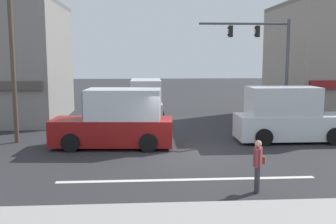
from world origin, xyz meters
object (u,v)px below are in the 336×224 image
(pedestrian_foreground_with_bag, at_px, (258,163))
(traffic_light_mast, at_px, (270,58))
(utility_pole_near_left, at_px, (12,57))
(box_truck_approaching_near, at_px, (288,117))
(box_truck_crossing_leftbound, at_px, (117,121))
(box_truck_parked_curbside, at_px, (146,102))

(pedestrian_foreground_with_bag, bearing_deg, traffic_light_mast, 70.32)
(utility_pole_near_left, xyz_separation_m, traffic_light_mast, (13.07, 1.23, -0.02))
(box_truck_approaching_near, bearing_deg, box_truck_crossing_leftbound, -175.07)
(utility_pole_near_left, relative_size, box_truck_parked_curbside, 1.44)
(utility_pole_near_left, bearing_deg, box_truck_approaching_near, -2.52)
(traffic_light_mast, relative_size, box_truck_parked_curbside, 1.10)
(utility_pole_near_left, xyz_separation_m, box_truck_crossing_leftbound, (5.03, -1.33, -2.94))
(box_truck_approaching_near, xyz_separation_m, box_truck_crossing_leftbound, (-8.51, -0.73, 0.00))
(utility_pole_near_left, height_order, box_truck_approaching_near, utility_pole_near_left)
(traffic_light_mast, relative_size, box_truck_approaching_near, 1.10)
(traffic_light_mast, bearing_deg, pedestrian_foreground_with_bag, -109.68)
(utility_pole_near_left, distance_m, traffic_light_mast, 13.13)
(box_truck_crossing_leftbound, relative_size, pedestrian_foreground_with_bag, 3.43)
(box_truck_approaching_near, distance_m, box_truck_crossing_leftbound, 8.54)
(utility_pole_near_left, bearing_deg, pedestrian_foreground_with_bag, -38.93)
(traffic_light_mast, distance_m, pedestrian_foreground_with_bag, 10.23)
(box_truck_parked_curbside, relative_size, box_truck_crossing_leftbound, 0.98)
(utility_pole_near_left, relative_size, traffic_light_mast, 1.31)
(traffic_light_mast, height_order, pedestrian_foreground_with_bag, traffic_light_mast)
(utility_pole_near_left, distance_m, box_truck_parked_curbside, 9.54)
(box_truck_parked_curbside, height_order, pedestrian_foreground_with_bag, box_truck_parked_curbside)
(pedestrian_foreground_with_bag, bearing_deg, box_truck_crossing_leftbound, 125.92)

